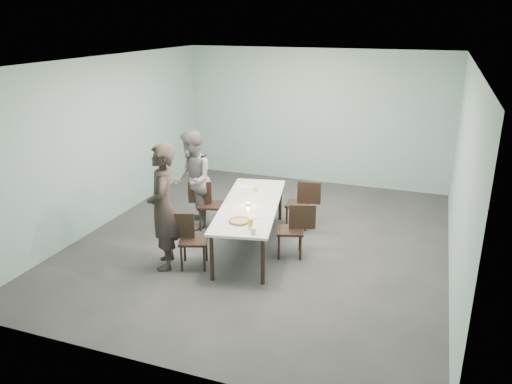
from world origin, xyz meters
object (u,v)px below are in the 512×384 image
(diner_far, at_px, (192,180))
(side_plate, at_px, (254,216))
(chair_near_right, at_px, (295,226))
(beer_glass, at_px, (250,224))
(chair_far_left, at_px, (206,201))
(water_tumbler, at_px, (253,231))
(pizza, at_px, (239,221))
(diner_near, at_px, (163,207))
(tealight, at_px, (248,204))
(chair_far_right, at_px, (303,201))
(amber_tumbler, at_px, (256,189))
(chair_near_left, at_px, (188,236))
(table, at_px, (250,207))

(diner_far, height_order, side_plate, diner_far)
(chair_near_right, bearing_deg, beer_glass, 46.44)
(chair_far_left, bearing_deg, diner_far, 172.98)
(diner_far, distance_m, water_tumbler, 2.31)
(pizza, height_order, water_tumbler, water_tumbler)
(diner_near, bearing_deg, tealight, 111.71)
(chair_far_right, xyz_separation_m, pizza, (-0.48, -1.86, 0.27))
(chair_near_right, bearing_deg, tealight, -18.63)
(chair_far_right, xyz_separation_m, beer_glass, (-0.25, -2.02, 0.32))
(amber_tumbler, bearing_deg, chair_far_left, -169.46)
(diner_far, height_order, tealight, diner_far)
(chair_near_right, xyz_separation_m, diner_near, (-1.76, -1.01, 0.46))
(water_tumbler, distance_m, amber_tumbler, 1.84)
(side_plate, bearing_deg, diner_near, -153.98)
(chair_far_left, height_order, amber_tumbler, chair_far_left)
(chair_near_right, bearing_deg, diner_near, 12.94)
(chair_near_right, height_order, chair_far_right, same)
(diner_near, xyz_separation_m, beer_glass, (1.33, 0.15, -0.14))
(chair_near_right, bearing_deg, chair_far_right, -97.90)
(chair_near_left, relative_size, diner_far, 0.49)
(pizza, distance_m, amber_tumbler, 1.44)
(tealight, bearing_deg, table, 78.30)
(diner_far, distance_m, amber_tumbler, 1.15)
(table, relative_size, side_plate, 15.15)
(chair_near_left, bearing_deg, beer_glass, -16.75)
(chair_far_right, bearing_deg, chair_far_left, 16.11)
(chair_near_left, distance_m, beer_glass, 1.04)
(side_plate, xyz_separation_m, water_tumbler, (0.21, -0.61, 0.04))
(tealight, height_order, amber_tumbler, amber_tumbler)
(side_plate, height_order, tealight, tealight)
(beer_glass, bearing_deg, amber_tumbler, 107.26)
(chair_near_right, height_order, beer_glass, beer_glass)
(chair_far_left, bearing_deg, diner_near, -104.00)
(pizza, distance_m, beer_glass, 0.29)
(chair_near_right, height_order, tealight, chair_near_right)
(chair_near_left, bearing_deg, side_plate, 9.71)
(chair_near_left, distance_m, side_plate, 1.05)
(table, distance_m, amber_tumbler, 0.65)
(beer_glass, relative_size, tealight, 2.68)
(chair_near_right, relative_size, diner_near, 0.45)
(table, bearing_deg, beer_glass, -69.43)
(table, relative_size, beer_glass, 18.18)
(pizza, relative_size, water_tumbler, 3.78)
(chair_near_left, height_order, amber_tumbler, chair_near_left)
(diner_near, xyz_separation_m, side_plate, (1.22, 0.60, -0.21))
(water_tumbler, bearing_deg, chair_far_left, 133.33)
(amber_tumbler, bearing_deg, chair_near_right, -38.02)
(chair_far_left, relative_size, beer_glass, 5.80)
(table, bearing_deg, tealight, -101.70)
(beer_glass, bearing_deg, chair_far_left, 134.34)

